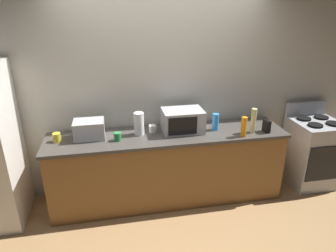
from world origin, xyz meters
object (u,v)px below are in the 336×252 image
object	(u,v)px
bottle_spray_cleaner	(215,122)
mug_white	(153,129)
bottle_vinegar	(253,121)
toaster_oven	(89,129)
paper_towel_roll	(139,124)
mug_yellow	(57,137)
mug_green	(118,137)
stove_range	(312,152)
cordless_phone	(267,126)
bottle_dish_soap	(244,127)
microwave	(183,121)

from	to	relation	value
bottle_spray_cleaner	mug_white	distance (m)	0.77
bottle_vinegar	toaster_oven	bearing A→B (deg)	173.79
paper_towel_roll	mug_yellow	bearing A→B (deg)	-178.56
bottle_spray_cleaner	mug_green	size ratio (longest dim) A/B	2.16
stove_range	paper_towel_roll	world-z (taller)	paper_towel_roll
mug_white	mug_green	world-z (taller)	mug_green
cordless_phone	stove_range	bearing A→B (deg)	7.15
paper_towel_roll	mug_white	bearing A→B (deg)	12.98
bottle_dish_soap	mug_green	distance (m)	1.45
bottle_vinegar	mug_green	distance (m)	1.60
cordless_phone	mug_green	bearing A→B (deg)	172.45
bottle_spray_cleaner	bottle_dish_soap	bearing A→B (deg)	-44.10
microwave	cordless_phone	bearing A→B (deg)	-12.52
toaster_oven	bottle_dish_soap	bearing A→B (deg)	-9.56
paper_towel_roll	mug_white	world-z (taller)	paper_towel_roll
microwave	mug_yellow	size ratio (longest dim) A/B	4.69
bottle_dish_soap	mug_yellow	size ratio (longest dim) A/B	2.32
paper_towel_roll	cordless_phone	distance (m)	1.52
toaster_oven	cordless_phone	size ratio (longest dim) A/B	2.27
bottle_dish_soap	stove_range	bearing A→B (deg)	11.42
bottle_vinegar	cordless_phone	bearing A→B (deg)	-7.79
stove_range	mug_yellow	distance (m)	3.29
toaster_oven	bottle_spray_cleaner	distance (m)	1.49
mug_white	bottle_vinegar	bearing A→B (deg)	-11.32
cordless_phone	microwave	bearing A→B (deg)	163.14
cordless_phone	bottle_dish_soap	world-z (taller)	bottle_dish_soap
stove_range	bottle_vinegar	bearing A→B (deg)	-171.68
mug_white	mug_green	size ratio (longest dim) A/B	0.97
bottle_spray_cleaner	mug_yellow	bearing A→B (deg)	179.56
paper_towel_roll	mug_green	bearing A→B (deg)	-154.79
paper_towel_roll	cordless_phone	xyz separation A→B (m)	(1.50, -0.22, -0.06)
stove_range	cordless_phone	bearing A→B (deg)	-168.50
microwave	bottle_vinegar	distance (m)	0.83
stove_range	mug_green	bearing A→B (deg)	-178.43
toaster_oven	paper_towel_roll	distance (m)	0.57
cordless_phone	mug_green	distance (m)	1.76
paper_towel_roll	cordless_phone	size ratio (longest dim) A/B	1.80
paper_towel_roll	mug_white	xyz separation A→B (m)	(0.16, 0.04, -0.09)
stove_range	mug_white	world-z (taller)	stove_range
microwave	mug_yellow	distance (m)	1.45
microwave	mug_yellow	bearing A→B (deg)	-179.17
mug_green	mug_yellow	bearing A→B (deg)	171.63
cordless_phone	bottle_vinegar	world-z (taller)	bottle_vinegar
stove_range	mug_white	size ratio (longest dim) A/B	11.79
toaster_oven	bottle_dish_soap	xyz separation A→B (m)	(1.75, -0.29, 0.01)
stove_range	mug_green	distance (m)	2.64
bottle_vinegar	mug_yellow	size ratio (longest dim) A/B	2.91
stove_range	bottle_dish_soap	size ratio (longest dim) A/B	4.56
bottle_dish_soap	mug_white	bearing A→B (deg)	162.41
bottle_spray_cleaner	mug_yellow	distance (m)	1.85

